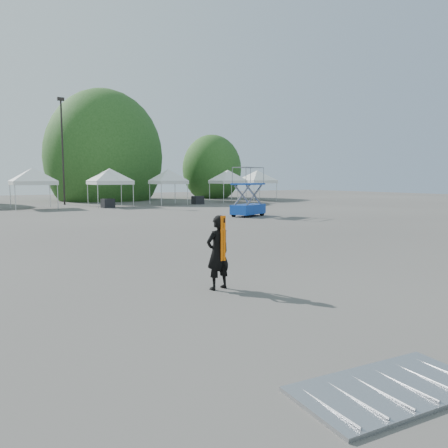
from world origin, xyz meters
TOP-DOWN VIEW (x-y plane):
  - ground at (0.00, 0.00)m, footprint 120.00×120.00m
  - light_pole_east at (3.00, 32.00)m, footprint 0.60×0.25m
  - tree_mid_e at (9.00, 39.00)m, footprint 5.12×5.12m
  - tree_far_e at (22.00, 37.00)m, footprint 3.84×3.84m
  - tent_e at (-0.25, 28.11)m, footprint 4.69×4.69m
  - tent_f at (5.87, 27.36)m, footprint 4.63×4.63m
  - tent_g at (11.50, 27.44)m, footprint 4.07×4.07m
  - tent_h at (18.39, 27.75)m, footprint 4.18×4.18m
  - tent_extra_8 at (22.75, 28.54)m, footprint 4.63×4.63m
  - man at (-1.19, -2.16)m, footprint 0.66×0.48m
  - scissor_lift at (10.33, 12.83)m, footprint 2.74×2.06m
  - barrier_left at (-1.95, -7.23)m, footprint 2.40×1.37m
  - crate_mid at (5.16, 25.87)m, footprint 1.10×0.93m
  - crate_east at (14.09, 26.40)m, footprint 1.07×0.87m

SIDE VIEW (x-z plane):
  - ground at x=0.00m, z-range 0.00..0.00m
  - barrier_left at x=-1.95m, z-range 0.00..0.07m
  - crate_mid at x=5.16m, z-range 0.00..0.76m
  - crate_east at x=14.09m, z-range 0.00..0.77m
  - man at x=-1.19m, z-range 0.00..1.67m
  - scissor_lift at x=10.33m, z-range 0.01..3.19m
  - tent_g at x=11.50m, z-range 1.12..5.00m
  - tent_h at x=18.39m, z-range 1.12..5.00m
  - tent_extra_8 at x=22.75m, z-range 1.12..5.00m
  - tent_f at x=5.87m, z-range 1.12..5.00m
  - tent_e at x=-0.25m, z-range 1.12..5.00m
  - tree_far_e at x=22.00m, z-range 0.70..6.55m
  - tree_mid_e at x=9.00m, z-range 0.94..8.74m
  - light_pole_east at x=3.00m, z-range 0.62..10.42m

